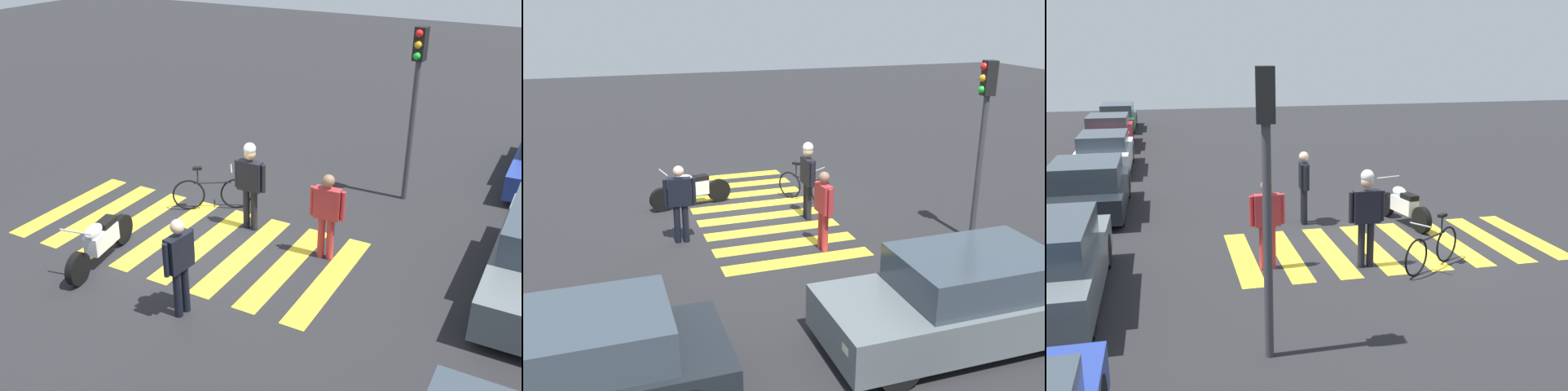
{
  "view_description": "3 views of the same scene",
  "coord_description": "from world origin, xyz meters",
  "views": [
    {
      "loc": [
        8.66,
        6.49,
        6.01
      ],
      "look_at": [
        -0.2,
        1.61,
        1.25
      ],
      "focal_mm": 41.43,
      "sensor_mm": 36.0,
      "label": 1
    },
    {
      "loc": [
        3.67,
        13.19,
        5.02
      ],
      "look_at": [
        -0.27,
        1.35,
        0.81
      ],
      "focal_mm": 39.66,
      "sensor_mm": 36.0,
      "label": 2
    },
    {
      "loc": [
        -11.45,
        4.57,
        4.15
      ],
      "look_at": [
        0.47,
        1.72,
        1.1
      ],
      "focal_mm": 41.75,
      "sensor_mm": 36.0,
      "label": 3
    }
  ],
  "objects": [
    {
      "name": "car_green_compact",
      "position": [
        20.38,
        6.72,
        0.62
      ],
      "size": [
        4.63,
        1.68,
        1.31
      ],
      "color": "black",
      "rests_on": "ground_plane"
    },
    {
      "name": "crosswalk_stripes",
      "position": [
        0.0,
        0.0,
        0.0
      ],
      "size": [
        3.17,
        6.75,
        0.01
      ],
      "color": "yellow",
      "rests_on": "ground_plane"
    },
    {
      "name": "traffic_light_pole",
      "position": [
        -3.98,
        3.31,
        2.64
      ],
      "size": [
        0.34,
        0.27,
        3.9
      ],
      "color": "#38383D",
      "rests_on": "ground_plane"
    },
    {
      "name": "car_white_van",
      "position": [
        9.75,
        6.52,
        0.63
      ],
      "size": [
        4.23,
        1.72,
        1.3
      ],
      "color": "black",
      "rests_on": "ground_plane"
    },
    {
      "name": "pedestrian_bystander",
      "position": [
        -0.67,
        2.76,
        0.99
      ],
      "size": [
        0.23,
        0.69,
        1.73
      ],
      "color": "#B22D33",
      "rests_on": "ground_plane"
    },
    {
      "name": "police_motorcycle",
      "position": [
        1.5,
        -0.87,
        0.45
      ],
      "size": [
        2.14,
        0.71,
        1.02
      ],
      "color": "black",
      "rests_on": "ground_plane"
    },
    {
      "name": "officer_by_motorcycle",
      "position": [
        2.1,
        1.41,
        1.0
      ],
      "size": [
        0.69,
        0.25,
        1.74
      ],
      "color": "black",
      "rests_on": "ground_plane"
    },
    {
      "name": "car_red_convertible",
      "position": [
        14.85,
        6.76,
        0.65
      ],
      "size": [
        4.28,
        1.79,
        1.35
      ],
      "color": "black",
      "rests_on": "ground_plane"
    },
    {
      "name": "ground_plane",
      "position": [
        0.0,
        0.0,
        0.0
      ],
      "size": [
        60.0,
        60.0,
        0.0
      ],
      "primitive_type": "plane",
      "color": "#232326"
    },
    {
      "name": "officer_on_foot",
      "position": [
        -1.01,
        0.92,
        1.12
      ],
      "size": [
        0.25,
        0.71,
        1.91
      ],
      "color": "black",
      "rests_on": "ground_plane"
    },
    {
      "name": "car_black_suv",
      "position": [
        4.23,
        6.48,
        0.65
      ],
      "size": [
        4.06,
        1.85,
        1.36
      ],
      "color": "black",
      "rests_on": "ground_plane"
    },
    {
      "name": "leaning_bicycle",
      "position": [
        -1.41,
        -0.27,
        0.39
      ],
      "size": [
        1.01,
        1.51,
        1.02
      ],
      "color": "black",
      "rests_on": "ground_plane"
    }
  ]
}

